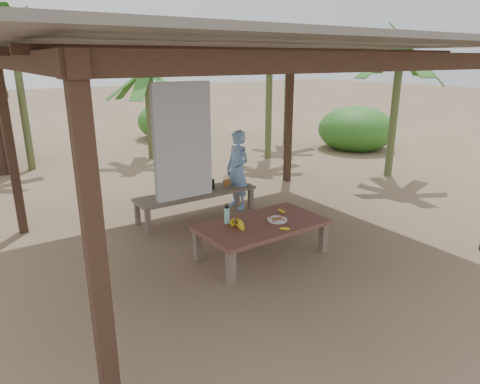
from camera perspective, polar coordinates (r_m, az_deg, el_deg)
ground at (r=6.74m, az=0.40°, el=-6.52°), size 80.00×80.00×0.00m
pavilion at (r=6.14m, az=0.43°, el=17.83°), size 6.60×5.60×2.95m
work_table at (r=6.11m, az=2.93°, el=-4.70°), size 1.82×1.05×0.50m
bench at (r=7.68m, az=-5.84°, el=-0.41°), size 2.20×0.62×0.45m
ripe_banana_bunch at (r=5.83m, az=-0.64°, el=-4.28°), size 0.29×0.27×0.16m
plate at (r=6.16m, az=4.98°, el=-3.73°), size 0.29×0.29×0.04m
loose_banana_front at (r=5.85m, az=5.98°, el=-4.88°), size 0.17×0.09×0.04m
loose_banana_side at (r=6.50m, az=5.59°, el=-2.55°), size 0.07×0.15×0.04m
water_flask at (r=6.04m, az=-1.76°, el=-3.05°), size 0.08×0.08×0.29m
green_banana_stalk at (r=7.53m, az=-7.31°, el=0.81°), size 0.27×0.27×0.30m
cooking_pot at (r=7.83m, az=-4.13°, el=1.02°), size 0.19×0.19×0.16m
skewer_rack at (r=7.88m, az=-1.79°, el=1.47°), size 0.18×0.08×0.24m
woman at (r=8.00m, az=-0.33°, el=2.98°), size 0.43×0.59×1.48m
banana_plant_ne at (r=12.01m, az=4.01°, el=18.50°), size 1.80×1.80×3.47m
banana_plant_n at (r=12.24m, az=-12.29°, el=14.53°), size 1.80×1.80×2.68m
banana_plant_nw at (r=11.95m, az=-28.10°, el=18.09°), size 1.80×1.80×3.79m
banana_plant_e at (r=10.71m, az=20.58°, el=16.56°), size 1.80×1.80×3.27m
banana_plant_far at (r=14.25m, az=6.49°, el=18.41°), size 1.80×1.80×3.51m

